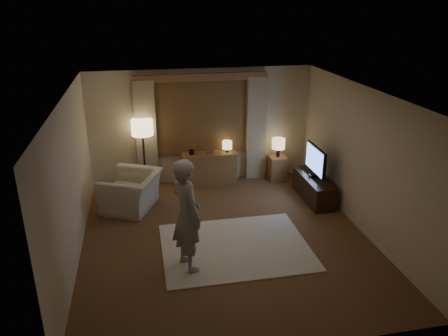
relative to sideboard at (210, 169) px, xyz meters
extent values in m
cube|color=brown|center=(-0.14, -2.50, -0.36)|extent=(5.00, 5.50, 0.02)
cube|color=silver|center=(-0.14, -2.50, 2.26)|extent=(5.00, 5.50, 0.02)
cube|color=beige|center=(-0.14, 0.26, 0.95)|extent=(5.00, 0.02, 2.60)
cube|color=beige|center=(-0.14, -5.26, 0.95)|extent=(5.00, 0.02, 2.60)
cube|color=beige|center=(-2.65, -2.50, 0.95)|extent=(0.02, 5.50, 2.60)
cube|color=beige|center=(2.37, -2.50, 0.95)|extent=(0.02, 5.50, 2.60)
cube|color=black|center=(-0.14, 0.23, 1.20)|extent=(2.00, 0.01, 1.70)
cube|color=brown|center=(-0.14, 0.22, 1.20)|extent=(2.08, 0.04, 1.78)
cube|color=tan|center=(-1.39, 0.15, 0.85)|extent=(0.45, 0.12, 2.40)
cube|color=tan|center=(1.11, 0.15, 0.85)|extent=(0.45, 0.12, 2.40)
cube|color=brown|center=(-0.14, 0.17, 2.07)|extent=(2.90, 0.14, 0.16)
cube|color=#ECE1C7|center=(-0.03, -2.83, -0.34)|extent=(2.50, 2.00, 0.02)
cube|color=brown|center=(0.00, 0.00, 0.00)|extent=(1.20, 0.40, 0.70)
cube|color=brown|center=(0.00, 0.00, 0.45)|extent=(0.16, 0.02, 0.20)
imported|color=#999999|center=(-0.40, 0.00, 0.50)|extent=(0.17, 0.13, 0.30)
cylinder|color=black|center=(0.40, 0.00, 0.41)|extent=(0.08, 0.08, 0.12)
cylinder|color=#FFDD99|center=(0.40, 0.00, 0.56)|extent=(0.22, 0.22, 0.18)
cylinder|color=black|center=(-1.46, 0.00, -0.33)|extent=(0.34, 0.34, 0.03)
cylinder|color=black|center=(-1.46, 0.00, 0.29)|extent=(0.04, 0.04, 1.27)
cylinder|color=#FFDD99|center=(-1.46, 0.00, 1.08)|extent=(0.47, 0.47, 0.34)
imported|color=beige|center=(-1.77, -0.97, 0.02)|extent=(1.37, 1.44, 0.74)
cube|color=brown|center=(1.60, -0.05, -0.07)|extent=(0.40, 0.40, 0.56)
cylinder|color=black|center=(1.60, -0.05, 0.31)|extent=(0.08, 0.08, 0.20)
cylinder|color=#FFDD99|center=(1.60, -0.05, 0.53)|extent=(0.30, 0.30, 0.24)
cube|color=black|center=(2.01, -1.25, -0.10)|extent=(0.45, 1.40, 0.50)
cube|color=black|center=(2.01, -1.25, 0.18)|extent=(0.23, 0.10, 0.06)
cube|color=black|center=(2.01, -1.25, 0.54)|extent=(0.05, 0.93, 0.57)
cube|color=#5781EC|center=(1.98, -1.25, 0.54)|extent=(0.00, 0.87, 0.51)
imported|color=#9F9B93|center=(-0.90, -3.26, 0.58)|extent=(0.64, 0.77, 1.82)
camera|label=1|loc=(-1.49, -9.18, 3.67)|focal=35.00mm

